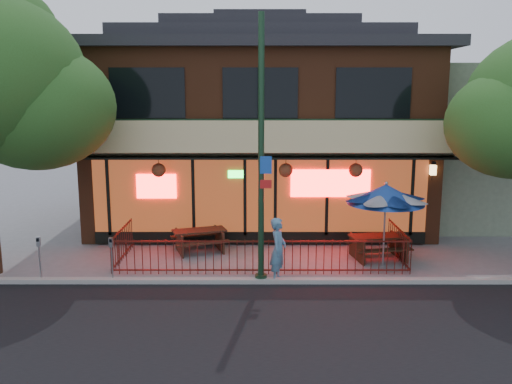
{
  "coord_description": "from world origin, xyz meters",
  "views": [
    {
      "loc": [
        -0.12,
        -14.33,
        5.08
      ],
      "look_at": [
        -0.14,
        2.0,
        2.02
      ],
      "focal_mm": 38.0,
      "sensor_mm": 36.0,
      "label": 1
    }
  ],
  "objects_px": {
    "pedestrian": "(278,250)",
    "parking_meter_near": "(112,252)",
    "picnic_table_right": "(378,243)",
    "patio_umbrella": "(386,194)",
    "street_light": "(261,166)",
    "picnic_table_left": "(199,237)",
    "parking_meter_far": "(39,251)"
  },
  "relations": [
    {
      "from": "parking_meter_near",
      "to": "parking_meter_far",
      "type": "distance_m",
      "value": 1.95
    },
    {
      "from": "picnic_table_left",
      "to": "parking_meter_far",
      "type": "relative_size",
      "value": 1.59
    },
    {
      "from": "street_light",
      "to": "picnic_table_left",
      "type": "distance_m",
      "value": 4.34
    },
    {
      "from": "patio_umbrella",
      "to": "parking_meter_near",
      "type": "distance_m",
      "value": 7.83
    },
    {
      "from": "pedestrian",
      "to": "patio_umbrella",
      "type": "bearing_deg",
      "value": -50.98
    },
    {
      "from": "picnic_table_left",
      "to": "parking_meter_near",
      "type": "distance_m",
      "value": 3.51
    },
    {
      "from": "picnic_table_right",
      "to": "street_light",
      "type": "bearing_deg",
      "value": -150.4
    },
    {
      "from": "parking_meter_near",
      "to": "picnic_table_right",
      "type": "bearing_deg",
      "value": 15.15
    },
    {
      "from": "street_light",
      "to": "picnic_table_right",
      "type": "distance_m",
      "value": 4.92
    },
    {
      "from": "picnic_table_left",
      "to": "parking_meter_far",
      "type": "xyz_separation_m",
      "value": [
        -4.0,
        -2.8,
        0.38
      ]
    },
    {
      "from": "street_light",
      "to": "pedestrian",
      "type": "xyz_separation_m",
      "value": [
        0.46,
        0.05,
        -2.27
      ]
    },
    {
      "from": "street_light",
      "to": "pedestrian",
      "type": "relative_size",
      "value": 3.99
    },
    {
      "from": "picnic_table_right",
      "to": "parking_meter_far",
      "type": "bearing_deg",
      "value": -167.93
    },
    {
      "from": "picnic_table_left",
      "to": "parking_meter_near",
      "type": "height_order",
      "value": "parking_meter_near"
    },
    {
      "from": "picnic_table_right",
      "to": "picnic_table_left",
      "type": "bearing_deg",
      "value": 172.21
    },
    {
      "from": "street_light",
      "to": "parking_meter_near",
      "type": "bearing_deg",
      "value": -179.79
    },
    {
      "from": "street_light",
      "to": "parking_meter_far",
      "type": "height_order",
      "value": "street_light"
    },
    {
      "from": "street_light",
      "to": "picnic_table_left",
      "type": "relative_size",
      "value": 3.53
    },
    {
      "from": "pedestrian",
      "to": "parking_meter_near",
      "type": "bearing_deg",
      "value": 107.56
    },
    {
      "from": "picnic_table_right",
      "to": "patio_umbrella",
      "type": "bearing_deg",
      "value": -90.0
    },
    {
      "from": "picnic_table_left",
      "to": "parking_meter_far",
      "type": "height_order",
      "value": "parking_meter_far"
    },
    {
      "from": "picnic_table_left",
      "to": "parking_meter_far",
      "type": "bearing_deg",
      "value": -145.0
    },
    {
      "from": "picnic_table_right",
      "to": "parking_meter_far",
      "type": "relative_size",
      "value": 1.54
    },
    {
      "from": "street_light",
      "to": "patio_umbrella",
      "type": "height_order",
      "value": "street_light"
    },
    {
      "from": "picnic_table_right",
      "to": "parking_meter_near",
      "type": "height_order",
      "value": "parking_meter_near"
    },
    {
      "from": "patio_umbrella",
      "to": "pedestrian",
      "type": "xyz_separation_m",
      "value": [
        -3.14,
        -1.29,
        -1.27
      ]
    },
    {
      "from": "parking_meter_near",
      "to": "parking_meter_far",
      "type": "height_order",
      "value": "parking_meter_far"
    },
    {
      "from": "picnic_table_left",
      "to": "picnic_table_right",
      "type": "bearing_deg",
      "value": -7.79
    },
    {
      "from": "picnic_table_left",
      "to": "picnic_table_right",
      "type": "distance_m",
      "value": 5.6
    },
    {
      "from": "picnic_table_right",
      "to": "parking_meter_far",
      "type": "xyz_separation_m",
      "value": [
        -9.55,
        -2.04,
        0.36
      ]
    },
    {
      "from": "pedestrian",
      "to": "parking_meter_near",
      "type": "height_order",
      "value": "pedestrian"
    },
    {
      "from": "parking_meter_near",
      "to": "parking_meter_far",
      "type": "bearing_deg",
      "value": 179.5
    }
  ]
}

